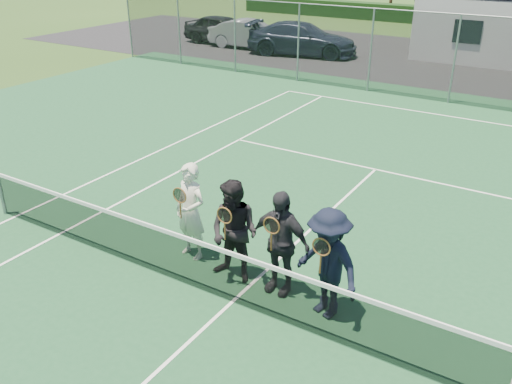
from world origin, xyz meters
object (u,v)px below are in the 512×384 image
tennis_net (232,275)px  player_a (191,212)px  car_a (223,30)px  car_b (250,34)px  player_c (280,242)px  player_d (328,264)px  car_c (302,39)px  player_b (234,232)px

tennis_net → player_a: player_a is taller
car_a → tennis_net: bearing=-141.4°
car_b → player_a: (10.00, -17.66, 0.21)m
car_b → player_c: player_c is taller
player_d → car_c: bearing=118.6°
car_a → player_d: bearing=-137.9°
car_a → car_c: (5.00, -0.39, 0.02)m
car_b → player_d: player_d is taller
player_d → tennis_net: bearing=-158.5°
car_c → player_a: (6.91, -17.55, 0.15)m
car_a → tennis_net: car_a is taller
player_c → player_d: size_ratio=1.00×
player_b → player_a: bearing=169.7°
tennis_net → player_a: 1.66m
car_b → player_d: 22.00m
player_b → car_a: bearing=125.6°
player_b → player_d: bearing=-1.9°
player_a → car_a: bearing=123.6°
car_c → player_c: 19.70m
tennis_net → car_b: bearing=121.7°
car_a → player_b: 22.29m
car_b → player_a: size_ratio=2.39×
player_c → tennis_net: bearing=-122.8°
car_b → player_b: bearing=-150.9°
player_c → player_d: (0.92, -0.17, -0.00)m
tennis_net → player_d: bearing=21.5°
car_a → car_c: size_ratio=0.83×
car_b → tennis_net: 21.69m
car_a → player_a: bearing=-143.2°
car_c → player_a: 18.86m
car_a → player_b: bearing=-141.2°
player_d → player_c: bearing=169.7°
tennis_net → player_d: 1.52m
car_c → player_a: player_a is taller
tennis_net → player_b: size_ratio=6.49×
car_b → player_c: (11.86, -17.74, 0.21)m
car_c → player_d: 20.27m
car_b → player_c: bearing=-149.0°
player_a → car_c: bearing=111.5°
player_a → player_c: same height
player_c → car_a: bearing=127.4°
car_b → player_d: bearing=-147.2°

